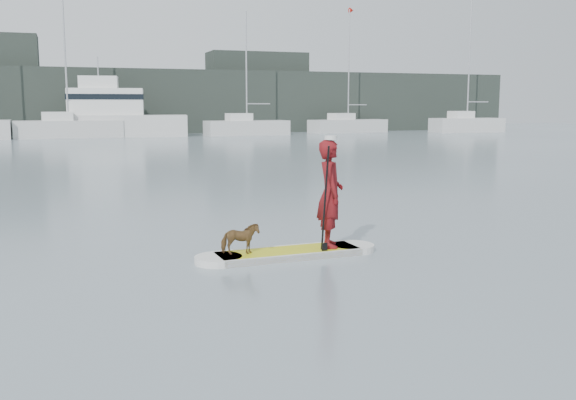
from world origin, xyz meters
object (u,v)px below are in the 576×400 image
object	(u,v)px
sailboat_e	(246,127)
sailboat_f	(347,124)
paddler	(330,194)
motor_yacht_a	(114,114)
paddleboard	(288,253)
dog	(240,239)
sailboat_d	(68,127)
sailboat_g	(466,124)

from	to	relation	value
sailboat_e	sailboat_f	size ratio (longest dim) A/B	0.90
paddler	motor_yacht_a	world-z (taller)	motor_yacht_a
paddleboard	dog	distance (m)	0.93
dog	paddleboard	bearing A→B (deg)	-82.72
paddler	paddleboard	bearing A→B (deg)	106.84
paddler	motor_yacht_a	bearing A→B (deg)	14.84
paddler	sailboat_e	xyz separation A→B (m)	(10.99, 45.17, -0.30)
dog	motor_yacht_a	size ratio (longest dim) A/B	0.05
sailboat_d	paddleboard	bearing A→B (deg)	-89.29
dog	sailboat_g	size ratio (longest dim) A/B	0.05
paddleboard	dog	bearing A→B (deg)	180.00
paddler	motor_yacht_a	size ratio (longest dim) A/B	0.16
sailboat_d	motor_yacht_a	xyz separation A→B (m)	(3.79, 0.88, 0.99)
sailboat_e	motor_yacht_a	size ratio (longest dim) A/B	0.93
sailboat_d	sailboat_f	world-z (taller)	sailboat_d
sailboat_e	paddler	bearing A→B (deg)	-107.79
sailboat_d	dog	bearing A→B (deg)	-90.38
paddler	sailboat_g	xyz separation A→B (m)	(33.40, 44.32, -0.23)
paddleboard	paddler	xyz separation A→B (m)	(0.80, 0.03, 1.01)
dog	sailboat_d	bearing A→B (deg)	7.96
dog	motor_yacht_a	world-z (taller)	motor_yacht_a
paddleboard	sailboat_g	distance (m)	56.01
paddleboard	paddler	size ratio (longest dim) A/B	1.74
sailboat_d	sailboat_f	xyz separation A→B (m)	(25.94, 1.82, -0.09)
sailboat_d	sailboat_g	size ratio (longest dim) A/B	0.96
sailboat_e	sailboat_f	world-z (taller)	sailboat_f
sailboat_d	sailboat_g	distance (m)	37.50
sailboat_f	sailboat_g	size ratio (longest dim) A/B	0.92
sailboat_d	sailboat_e	distance (m)	15.08
dog	sailboat_e	distance (m)	46.98
dog	motor_yacht_a	xyz separation A→B (m)	(1.38, 46.48, 1.49)
sailboat_f	sailboat_e	bearing A→B (deg)	-178.23
dog	sailboat_e	xyz separation A→B (m)	(12.66, 45.24, 0.38)
motor_yacht_a	sailboat_g	size ratio (longest dim) A/B	0.89
paddleboard	motor_yacht_a	size ratio (longest dim) A/B	0.29
paddleboard	sailboat_e	size ratio (longest dim) A/B	0.31
motor_yacht_a	sailboat_g	distance (m)	33.77
dog	sailboat_e	size ratio (longest dim) A/B	0.06
paddler	sailboat_d	bearing A→B (deg)	19.61
paddleboard	sailboat_e	world-z (taller)	sailboat_e
sailboat_e	motor_yacht_a	distance (m)	11.40
sailboat_e	sailboat_g	distance (m)	22.43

